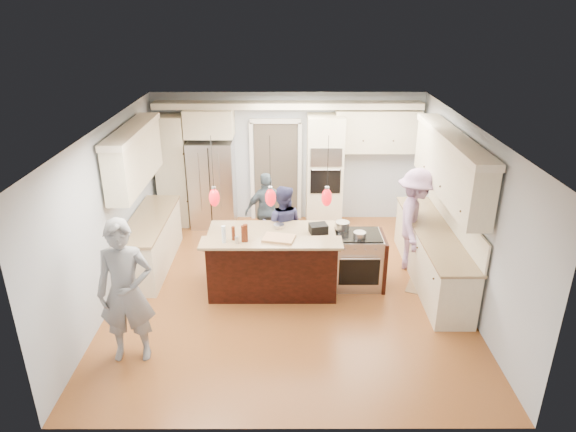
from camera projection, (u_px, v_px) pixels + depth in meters
name	position (u px, v px, depth m)	size (l,w,h in m)	color
ground_plane	(288.00, 288.00, 8.46)	(6.00, 6.00, 0.00)	#AA5F2E
room_shell	(288.00, 184.00, 7.75)	(5.54, 6.04, 2.72)	#B2BCC6
refrigerator	(213.00, 184.00, 10.54)	(0.90, 0.70, 1.80)	#B7B7BC
oven_column	(325.00, 172.00, 10.47)	(0.72, 0.69, 2.30)	beige
back_upper_cabinets	(251.00, 146.00, 10.35)	(5.30, 0.61, 2.54)	beige
right_counter_run	(438.00, 222.00, 8.33)	(0.64, 3.10, 2.51)	beige
left_cabinets	(145.00, 211.00, 8.78)	(0.64, 2.30, 2.51)	beige
kitchen_island	(273.00, 260.00, 8.34)	(2.10, 1.46, 1.12)	black
island_range	(359.00, 260.00, 8.42)	(0.82, 0.71, 0.92)	#B7B7BC
pendant_lights	(271.00, 197.00, 7.29)	(1.75, 0.15, 1.03)	black
person_bar_end	(126.00, 292.00, 6.49)	(0.72, 0.47, 1.97)	gray
person_far_left	(283.00, 226.00, 8.95)	(0.72, 0.56, 1.49)	navy
person_far_right	(267.00, 210.00, 9.65)	(0.86, 0.36, 1.47)	#4F616F
person_range_side	(415.00, 220.00, 8.80)	(1.17, 0.67, 1.81)	#A782AF
floor_rug	(430.00, 282.00, 8.65)	(0.67, 0.98, 0.01)	#947450
water_bottle	(224.00, 234.00, 7.45)	(0.06, 0.06, 0.26)	silver
beer_bottle_a	(233.00, 233.00, 7.54)	(0.05, 0.05, 0.21)	#4C1D0D
beer_bottle_b	(243.00, 234.00, 7.48)	(0.06, 0.06, 0.25)	#4C1D0D
beer_bottle_c	(246.00, 233.00, 7.48)	(0.07, 0.07, 0.27)	#4C1D0D
drink_can	(237.00, 240.00, 7.45)	(0.06, 0.06, 0.11)	#B7B7BC
cutting_board	(279.00, 238.00, 7.59)	(0.45, 0.32, 0.04)	tan
pot_large	(342.00, 226.00, 8.38)	(0.23, 0.23, 0.13)	#B7B7BC
pot_small	(360.00, 235.00, 8.09)	(0.19, 0.19, 0.10)	#B7B7BC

